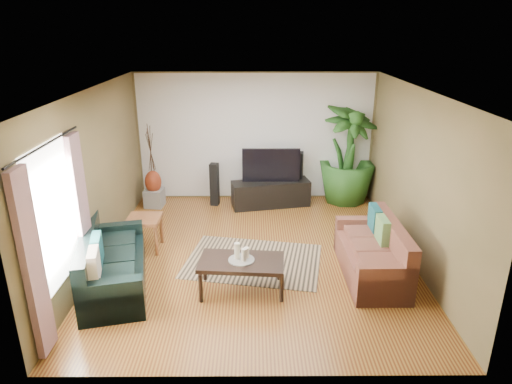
{
  "coord_description": "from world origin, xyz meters",
  "views": [
    {
      "loc": [
        -0.04,
        -6.71,
        3.6
      ],
      "look_at": [
        0.0,
        0.2,
        1.05
      ],
      "focal_mm": 32.0,
      "sensor_mm": 36.0,
      "label": 1
    }
  ],
  "objects_px": {
    "coffee_table": "(242,275)",
    "tv_stand": "(271,194)",
    "potted_plant": "(348,154)",
    "television": "(271,165)",
    "speaker_left": "(215,184)",
    "side_table": "(145,233)",
    "vase": "(153,182)",
    "speaker_right": "(298,177)",
    "sofa_left": "(113,260)",
    "pedestal": "(154,198)",
    "sofa_right": "(372,250)"
  },
  "relations": [
    {
      "from": "tv_stand",
      "to": "side_table",
      "type": "bearing_deg",
      "value": -149.79
    },
    {
      "from": "coffee_table",
      "to": "tv_stand",
      "type": "bearing_deg",
      "value": 85.41
    },
    {
      "from": "television",
      "to": "vase",
      "type": "relative_size",
      "value": 2.49
    },
    {
      "from": "coffee_table",
      "to": "side_table",
      "type": "height_order",
      "value": "side_table"
    },
    {
      "from": "potted_plant",
      "to": "vase",
      "type": "bearing_deg",
      "value": -175.9
    },
    {
      "from": "television",
      "to": "speaker_right",
      "type": "bearing_deg",
      "value": 23.94
    },
    {
      "from": "sofa_right",
      "to": "television",
      "type": "xyz_separation_m",
      "value": [
        -1.41,
        2.85,
        0.46
      ]
    },
    {
      "from": "speaker_left",
      "to": "side_table",
      "type": "bearing_deg",
      "value": -104.65
    },
    {
      "from": "coffee_table",
      "to": "television",
      "type": "bearing_deg",
      "value": 85.46
    },
    {
      "from": "sofa_left",
      "to": "vase",
      "type": "xyz_separation_m",
      "value": [
        -0.06,
        3.12,
        0.11
      ]
    },
    {
      "from": "potted_plant",
      "to": "television",
      "type": "bearing_deg",
      "value": -170.89
    },
    {
      "from": "speaker_left",
      "to": "vase",
      "type": "relative_size",
      "value": 1.91
    },
    {
      "from": "television",
      "to": "coffee_table",
      "type": "bearing_deg",
      "value": -99.18
    },
    {
      "from": "speaker_left",
      "to": "potted_plant",
      "type": "xyz_separation_m",
      "value": [
        2.79,
        0.21,
        0.59
      ]
    },
    {
      "from": "pedestal",
      "to": "vase",
      "type": "height_order",
      "value": "vase"
    },
    {
      "from": "sofa_left",
      "to": "potted_plant",
      "type": "bearing_deg",
      "value": -62.51
    },
    {
      "from": "coffee_table",
      "to": "pedestal",
      "type": "relative_size",
      "value": 3.21
    },
    {
      "from": "sofa_left",
      "to": "vase",
      "type": "height_order",
      "value": "sofa_left"
    },
    {
      "from": "speaker_left",
      "to": "side_table",
      "type": "relative_size",
      "value": 1.57
    },
    {
      "from": "television",
      "to": "speaker_left",
      "type": "relative_size",
      "value": 1.3
    },
    {
      "from": "television",
      "to": "speaker_right",
      "type": "height_order",
      "value": "television"
    },
    {
      "from": "speaker_left",
      "to": "potted_plant",
      "type": "height_order",
      "value": "potted_plant"
    },
    {
      "from": "sofa_right",
      "to": "speaker_right",
      "type": "xyz_separation_m",
      "value": [
        -0.83,
        3.11,
        0.12
      ]
    },
    {
      "from": "sofa_right",
      "to": "side_table",
      "type": "relative_size",
      "value": 3.06
    },
    {
      "from": "sofa_right",
      "to": "speaker_right",
      "type": "relative_size",
      "value": 1.62
    },
    {
      "from": "television",
      "to": "speaker_left",
      "type": "distance_m",
      "value": 1.25
    },
    {
      "from": "sofa_right",
      "to": "pedestal",
      "type": "height_order",
      "value": "sofa_right"
    },
    {
      "from": "tv_stand",
      "to": "coffee_table",
      "type": "bearing_deg",
      "value": -110.75
    },
    {
      "from": "tv_stand",
      "to": "television",
      "type": "distance_m",
      "value": 0.62
    },
    {
      "from": "tv_stand",
      "to": "speaker_left",
      "type": "height_order",
      "value": "speaker_left"
    },
    {
      "from": "coffee_table",
      "to": "vase",
      "type": "relative_size",
      "value": 2.51
    },
    {
      "from": "coffee_table",
      "to": "tv_stand",
      "type": "height_order",
      "value": "tv_stand"
    },
    {
      "from": "television",
      "to": "tv_stand",
      "type": "bearing_deg",
      "value": -90.0
    },
    {
      "from": "coffee_table",
      "to": "pedestal",
      "type": "height_order",
      "value": "coffee_table"
    },
    {
      "from": "vase",
      "to": "television",
      "type": "bearing_deg",
      "value": 0.74
    },
    {
      "from": "potted_plant",
      "to": "side_table",
      "type": "relative_size",
      "value": 3.64
    },
    {
      "from": "sofa_left",
      "to": "tv_stand",
      "type": "relative_size",
      "value": 1.21
    },
    {
      "from": "tv_stand",
      "to": "sofa_right",
      "type": "bearing_deg",
      "value": -75.01
    },
    {
      "from": "speaker_left",
      "to": "speaker_right",
      "type": "distance_m",
      "value": 1.77
    },
    {
      "from": "coffee_table",
      "to": "side_table",
      "type": "relative_size",
      "value": 2.06
    },
    {
      "from": "sofa_left",
      "to": "coffee_table",
      "type": "height_order",
      "value": "sofa_left"
    },
    {
      "from": "television",
      "to": "pedestal",
      "type": "xyz_separation_m",
      "value": [
        -2.44,
        -0.03,
        -0.7
      ]
    },
    {
      "from": "coffee_table",
      "to": "tv_stand",
      "type": "relative_size",
      "value": 0.74
    },
    {
      "from": "coffee_table",
      "to": "speaker_left",
      "type": "xyz_separation_m",
      "value": [
        -0.64,
        3.33,
        0.21
      ]
    },
    {
      "from": "side_table",
      "to": "coffee_table",
      "type": "bearing_deg",
      "value": -38.19
    },
    {
      "from": "speaker_right",
      "to": "vase",
      "type": "bearing_deg",
      "value": -162.65
    },
    {
      "from": "sofa_left",
      "to": "side_table",
      "type": "height_order",
      "value": "sofa_left"
    },
    {
      "from": "television",
      "to": "potted_plant",
      "type": "height_order",
      "value": "potted_plant"
    },
    {
      "from": "tv_stand",
      "to": "pedestal",
      "type": "height_order",
      "value": "tv_stand"
    },
    {
      "from": "vase",
      "to": "speaker_left",
      "type": "bearing_deg",
      "value": 3.43
    }
  ]
}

